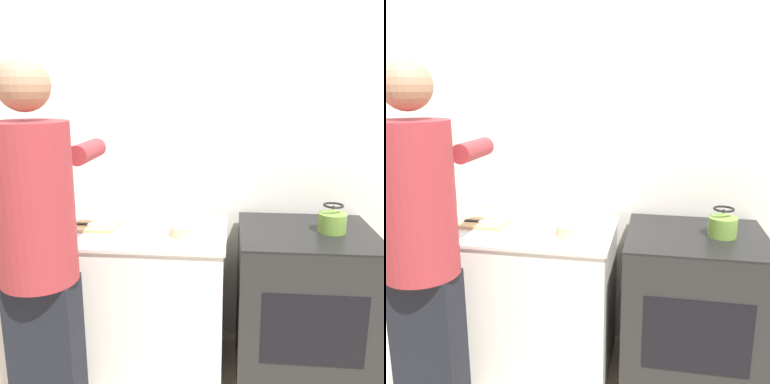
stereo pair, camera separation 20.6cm
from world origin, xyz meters
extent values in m
cube|color=silver|center=(0.00, 0.74, 1.30)|extent=(8.00, 0.05, 2.60)
cube|color=silver|center=(-0.41, 0.32, 0.43)|extent=(1.77, 0.65, 0.87)
cube|color=beige|center=(-0.41, 0.32, 0.88)|extent=(1.79, 0.67, 0.02)
cube|color=black|center=(0.93, 0.34, 0.44)|extent=(0.74, 0.67, 0.89)
cube|color=black|center=(0.93, 0.34, 0.90)|extent=(0.74, 0.67, 0.01)
cube|color=black|center=(0.93, 0.00, 0.49)|extent=(0.52, 0.01, 0.39)
cube|color=black|center=(-0.34, -0.27, 0.42)|extent=(0.31, 0.19, 0.84)
cylinder|color=maroon|center=(-0.34, -0.27, 1.19)|extent=(0.34, 0.34, 0.70)
sphere|color=#A87A5B|center=(-0.34, -0.27, 1.68)|extent=(0.22, 0.22, 0.22)
cylinder|color=maroon|center=(-0.48, 0.03, 1.37)|extent=(0.09, 0.30, 0.09)
cylinder|color=maroon|center=(-0.19, 0.03, 1.37)|extent=(0.09, 0.30, 0.09)
cube|color=tan|center=(-0.32, 0.33, 0.89)|extent=(0.35, 0.20, 0.02)
cube|color=silver|center=(-0.25, 0.32, 0.91)|extent=(0.14, 0.04, 0.01)
cube|color=black|center=(-0.36, 0.32, 0.91)|extent=(0.09, 0.03, 0.01)
cylinder|color=olive|center=(1.05, 0.33, 0.95)|extent=(0.15, 0.15, 0.11)
cone|color=olive|center=(1.05, 0.33, 1.02)|extent=(0.12, 0.12, 0.03)
sphere|color=black|center=(1.05, 0.33, 1.04)|extent=(0.02, 0.02, 0.02)
torus|color=black|center=(1.05, 0.33, 1.05)|extent=(0.11, 0.11, 0.01)
cylinder|color=#C6B789|center=(0.24, 0.23, 0.91)|extent=(0.13, 0.13, 0.06)
cylinder|color=#4C4C51|center=(-0.75, 0.46, 0.97)|extent=(0.15, 0.15, 0.17)
cylinder|color=#28231E|center=(-0.75, 0.46, 1.06)|extent=(0.16, 0.16, 0.01)
camera|label=1|loc=(0.50, -1.96, 1.67)|focal=40.00mm
camera|label=2|loc=(0.70, -1.93, 1.67)|focal=40.00mm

